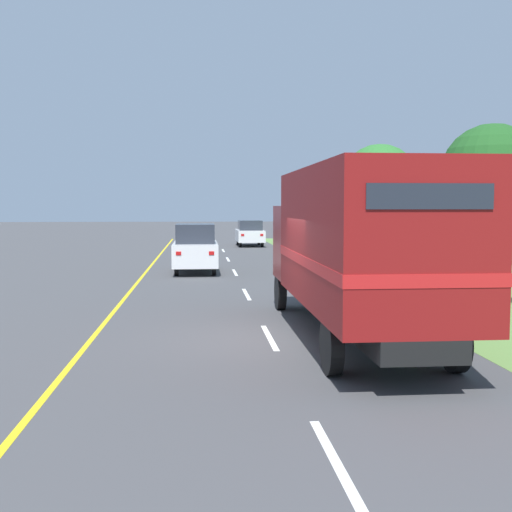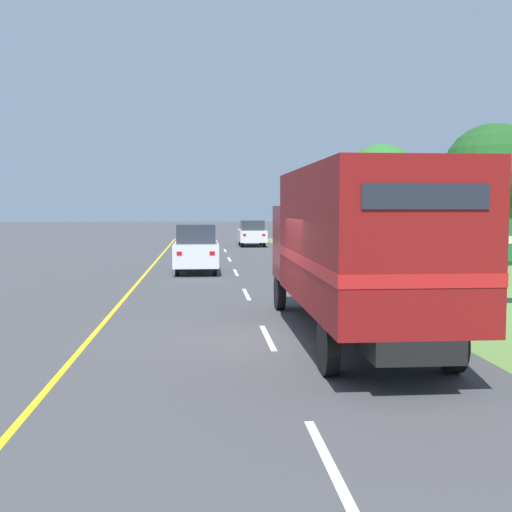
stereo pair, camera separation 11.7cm
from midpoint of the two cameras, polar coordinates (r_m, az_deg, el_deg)
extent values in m
plane|color=#444447|center=(13.44, 1.02, -7.38)|extent=(200.00, 200.00, 0.00)
cube|color=yellow|center=(24.80, -10.35, -1.98)|extent=(0.12, 59.07, 0.01)
cube|color=white|center=(7.32, 6.61, -17.68)|extent=(0.12, 2.60, 0.01)
cube|color=white|center=(13.59, 0.95, -7.23)|extent=(0.12, 2.60, 0.01)
cube|color=white|center=(20.07, -1.02, -3.42)|extent=(0.12, 2.60, 0.01)
cube|color=white|center=(26.61, -2.01, -1.47)|extent=(0.12, 2.60, 0.01)
cube|color=white|center=(33.18, -2.62, -0.29)|extent=(0.12, 2.60, 0.01)
cube|color=white|center=(39.76, -3.02, 0.49)|extent=(0.12, 2.60, 0.01)
cylinder|color=black|center=(17.11, 1.99, -3.11)|extent=(0.22, 1.00, 1.00)
cylinder|color=black|center=(17.48, 8.76, -3.00)|extent=(0.22, 1.00, 1.00)
cylinder|color=black|center=(10.61, 6.43, -7.84)|extent=(0.22, 1.00, 1.00)
cylinder|color=black|center=(11.21, 16.98, -7.35)|extent=(0.22, 1.00, 1.00)
cube|color=black|center=(13.60, 8.29, -4.37)|extent=(1.33, 8.88, 0.36)
cube|color=maroon|center=(12.44, 9.48, 1.70)|extent=(2.41, 6.78, 2.62)
cube|color=red|center=(12.47, 9.45, -0.40)|extent=(2.43, 6.80, 0.20)
cube|color=#232833|center=(9.17, 14.88, 5.16)|extent=(1.81, 0.03, 0.36)
cube|color=maroon|center=(16.78, 5.67, 1.21)|extent=(2.32, 2.10, 1.90)
cube|color=#283342|center=(17.81, 5.04, 2.17)|extent=(2.05, 0.03, 0.85)
cylinder|color=black|center=(27.98, -7.02, -0.54)|extent=(0.16, 0.66, 0.66)
cylinder|color=black|center=(27.97, -3.99, -0.52)|extent=(0.16, 0.66, 0.66)
cylinder|color=black|center=(25.53, -7.21, -1.02)|extent=(0.16, 0.66, 0.66)
cylinder|color=black|center=(25.51, -3.89, -1.00)|extent=(0.16, 0.66, 0.66)
cube|color=white|center=(26.70, -5.54, 0.22)|extent=(1.80, 3.97, 0.91)
cube|color=#282D38|center=(26.49, -5.55, 2.01)|extent=(1.55, 2.19, 0.78)
cube|color=red|center=(24.71, -7.04, 0.23)|extent=(0.20, 0.03, 0.14)
cube|color=red|center=(24.70, -4.12, 0.25)|extent=(0.20, 0.03, 0.14)
cylinder|color=black|center=(45.49, -1.69, 1.41)|extent=(0.16, 0.66, 0.66)
cylinder|color=black|center=(45.60, 0.16, 1.42)|extent=(0.16, 0.66, 0.66)
cylinder|color=black|center=(42.93, -1.49, 1.23)|extent=(0.16, 0.66, 0.66)
cylinder|color=black|center=(43.05, 0.47, 1.24)|extent=(0.16, 0.66, 0.66)
cube|color=white|center=(44.24, -0.64, 1.83)|extent=(1.80, 4.15, 0.78)
cube|color=#282D38|center=(44.05, -0.62, 2.76)|extent=(1.55, 2.28, 0.66)
cube|color=red|center=(42.12, -1.28, 1.88)|extent=(0.20, 0.03, 0.14)
cube|color=red|center=(42.22, 0.43, 1.89)|extent=(0.20, 0.03, 0.14)
cylinder|color=#9E9EA3|center=(18.18, 18.04, -0.63)|extent=(0.09, 0.09, 2.42)
cube|color=#196B33|center=(18.47, 20.40, 1.35)|extent=(2.32, 0.06, 1.16)
cube|color=silver|center=(18.44, 20.45, 1.35)|extent=(1.81, 0.02, 0.21)
cylinder|color=brown|center=(31.40, 19.95, 1.37)|extent=(0.40, 0.40, 2.41)
sphere|color=#1E511E|center=(31.39, 20.09, 6.89)|extent=(4.55, 4.55, 4.55)
cylinder|color=#4C3823|center=(37.48, 10.76, 1.87)|extent=(0.40, 0.40, 2.21)
sphere|color=#2D702D|center=(37.46, 10.82, 6.32)|extent=(4.52, 4.52, 4.52)
camera|label=1|loc=(0.06, -90.17, -0.01)|focal=45.00mm
camera|label=2|loc=(0.06, 89.83, 0.01)|focal=45.00mm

